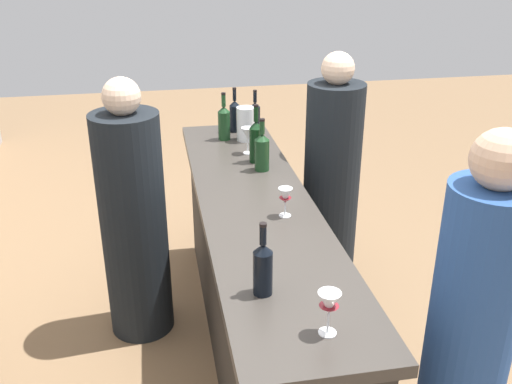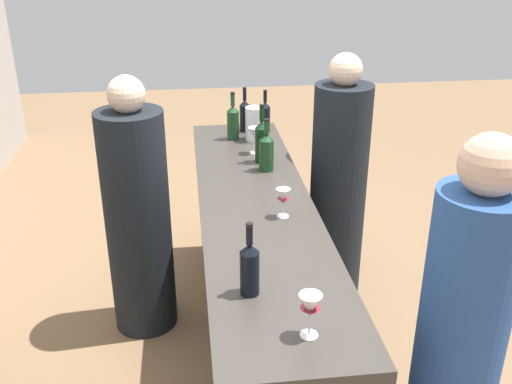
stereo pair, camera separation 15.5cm
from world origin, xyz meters
TOP-DOWN VIEW (x-y plane):
  - ground_plane at (0.00, 0.00)m, footprint 12.00×12.00m
  - bar_counter at (0.00, 0.00)m, footprint 2.52×0.56m
  - wine_bottle_leftmost_near_black at (-0.79, 0.12)m, footprint 0.07×0.07m
  - wine_bottle_second_left_olive_green at (0.40, -0.11)m, footprint 0.08×0.08m
  - wine_bottle_center_dark_green at (0.53, -0.10)m, footprint 0.08×0.08m
  - wine_bottle_second_right_olive_green at (0.96, 0.03)m, footprint 0.08×0.08m
  - wine_bottle_rightmost_near_black at (1.09, -0.19)m, footprint 0.07×0.07m
  - wine_bottle_far_right_near_black at (1.10, -0.06)m, footprint 0.07×0.07m
  - wine_glass_near_left at (-0.18, -0.10)m, footprint 0.07×0.07m
  - wine_glass_near_center at (0.68, -0.07)m, footprint 0.08×0.08m
  - wine_glass_near_right at (-1.06, -0.05)m, footprint 0.08×0.08m
  - water_pitcher at (0.92, -0.10)m, footprint 0.12×0.12m
  - person_left_guest at (0.59, -0.58)m, footprint 0.39×0.39m
  - person_center_guest at (-0.98, -0.62)m, footprint 0.32×0.32m
  - person_right_guest at (0.36, 0.62)m, footprint 0.37×0.37m

SIDE VIEW (x-z plane):
  - ground_plane at x=0.00m, z-range 0.00..0.00m
  - bar_counter at x=0.00m, z-range 0.00..0.93m
  - person_right_guest at x=0.36m, z-range -0.06..1.43m
  - person_left_guest at x=0.59m, z-range -0.06..1.48m
  - person_center_guest at x=-0.98m, z-range -0.05..1.53m
  - wine_glass_near_left at x=-0.18m, z-range 0.96..1.10m
  - wine_bottle_rightmost_near_black at x=1.09m, z-range 0.90..1.17m
  - water_pitcher at x=0.92m, z-range 0.93..1.14m
  - wine_bottle_leftmost_near_black at x=-0.79m, z-range 0.89..1.18m
  - wine_bottle_far_right_near_black at x=1.10m, z-range 0.89..1.19m
  - wine_bottle_second_left_olive_green at x=0.40m, z-range 0.89..1.19m
  - wine_glass_near_right at x=-1.06m, z-range 0.96..1.12m
  - wine_bottle_second_right_olive_green at x=0.96m, z-range 0.89..1.20m
  - wine_glass_near_center at x=0.68m, z-range 0.97..1.13m
  - wine_bottle_center_dark_green at x=0.53m, z-range 0.89..1.23m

